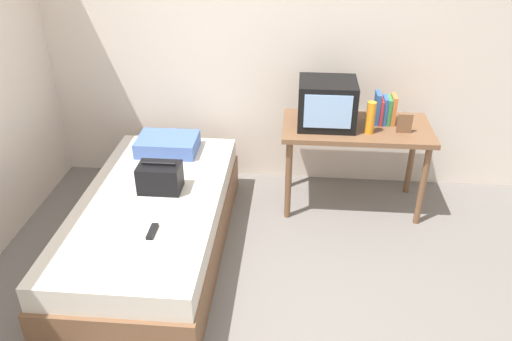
{
  "coord_description": "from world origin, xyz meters",
  "views": [
    {
      "loc": [
        0.18,
        -2.18,
        2.4
      ],
      "look_at": [
        -0.09,
        1.05,
        0.56
      ],
      "focal_mm": 35.79,
      "sensor_mm": 36.0,
      "label": 1
    }
  ],
  "objects_px": {
    "water_bottle": "(370,118)",
    "remote_dark": "(152,231)",
    "handbag": "(160,178)",
    "magazine": "(117,230)",
    "book_row": "(385,110)",
    "tv": "(327,103)",
    "pillow": "(168,144)",
    "desk": "(356,136)",
    "bed": "(153,225)",
    "picture_frame": "(405,123)"
  },
  "relations": [
    {
      "from": "desk",
      "to": "magazine",
      "type": "height_order",
      "value": "desk"
    },
    {
      "from": "water_bottle",
      "to": "magazine",
      "type": "height_order",
      "value": "water_bottle"
    },
    {
      "from": "desk",
      "to": "pillow",
      "type": "relative_size",
      "value": 2.41
    },
    {
      "from": "book_row",
      "to": "magazine",
      "type": "bearing_deg",
      "value": -145.36
    },
    {
      "from": "bed",
      "to": "desk",
      "type": "height_order",
      "value": "desk"
    },
    {
      "from": "book_row",
      "to": "remote_dark",
      "type": "bearing_deg",
      "value": -141.45
    },
    {
      "from": "picture_frame",
      "to": "bed",
      "type": "bearing_deg",
      "value": -159.78
    },
    {
      "from": "handbag",
      "to": "magazine",
      "type": "distance_m",
      "value": 0.54
    },
    {
      "from": "bed",
      "to": "magazine",
      "type": "distance_m",
      "value": 0.48
    },
    {
      "from": "water_bottle",
      "to": "pillow",
      "type": "distance_m",
      "value": 1.63
    },
    {
      "from": "desk",
      "to": "water_bottle",
      "type": "distance_m",
      "value": 0.26
    },
    {
      "from": "picture_frame",
      "to": "pillow",
      "type": "bearing_deg",
      "value": 178.84
    },
    {
      "from": "tv",
      "to": "pillow",
      "type": "height_order",
      "value": "tv"
    },
    {
      "from": "water_bottle",
      "to": "book_row",
      "type": "distance_m",
      "value": 0.24
    },
    {
      "from": "handbag",
      "to": "book_row",
      "type": "bearing_deg",
      "value": 24.14
    },
    {
      "from": "picture_frame",
      "to": "handbag",
      "type": "bearing_deg",
      "value": -162.39
    },
    {
      "from": "pillow",
      "to": "desk",
      "type": "bearing_deg",
      "value": 2.23
    },
    {
      "from": "water_bottle",
      "to": "picture_frame",
      "type": "bearing_deg",
      "value": 6.26
    },
    {
      "from": "tv",
      "to": "water_bottle",
      "type": "height_order",
      "value": "tv"
    },
    {
      "from": "book_row",
      "to": "picture_frame",
      "type": "height_order",
      "value": "book_row"
    },
    {
      "from": "desk",
      "to": "pillow",
      "type": "height_order",
      "value": "desk"
    },
    {
      "from": "water_bottle",
      "to": "remote_dark",
      "type": "xyz_separation_m",
      "value": [
        -1.43,
        -1.05,
        -0.37
      ]
    },
    {
      "from": "picture_frame",
      "to": "handbag",
      "type": "xyz_separation_m",
      "value": [
        -1.77,
        -0.56,
        -0.24
      ]
    },
    {
      "from": "pillow",
      "to": "bed",
      "type": "bearing_deg",
      "value": -86.98
    },
    {
      "from": "pillow",
      "to": "handbag",
      "type": "relative_size",
      "value": 1.61
    },
    {
      "from": "magazine",
      "to": "remote_dark",
      "type": "height_order",
      "value": "remote_dark"
    },
    {
      "from": "desk",
      "to": "handbag",
      "type": "distance_m",
      "value": 1.57
    },
    {
      "from": "desk",
      "to": "water_bottle",
      "type": "xyz_separation_m",
      "value": [
        0.08,
        -0.13,
        0.22
      ]
    },
    {
      "from": "desk",
      "to": "tv",
      "type": "xyz_separation_m",
      "value": [
        -0.25,
        -0.0,
        0.27
      ]
    },
    {
      "from": "desk",
      "to": "picture_frame",
      "type": "bearing_deg",
      "value": -15.76
    },
    {
      "from": "water_bottle",
      "to": "pillow",
      "type": "relative_size",
      "value": 0.52
    },
    {
      "from": "bed",
      "to": "tv",
      "type": "distance_m",
      "value": 1.6
    },
    {
      "from": "water_bottle",
      "to": "handbag",
      "type": "relative_size",
      "value": 0.83
    },
    {
      "from": "desk",
      "to": "water_bottle",
      "type": "relative_size",
      "value": 4.64
    },
    {
      "from": "picture_frame",
      "to": "tv",
      "type": "bearing_deg",
      "value": 171.06
    },
    {
      "from": "magazine",
      "to": "remote_dark",
      "type": "xyz_separation_m",
      "value": [
        0.23,
        -0.01,
        0.01
      ]
    },
    {
      "from": "remote_dark",
      "to": "magazine",
      "type": "bearing_deg",
      "value": 178.38
    },
    {
      "from": "pillow",
      "to": "tv",
      "type": "bearing_deg",
      "value": 2.49
    },
    {
      "from": "remote_dark",
      "to": "desk",
      "type": "bearing_deg",
      "value": 40.87
    },
    {
      "from": "bed",
      "to": "water_bottle",
      "type": "bearing_deg",
      "value": 22.4
    },
    {
      "from": "water_bottle",
      "to": "magazine",
      "type": "xyz_separation_m",
      "value": [
        -1.66,
        -1.04,
        -0.38
      ]
    },
    {
      "from": "desk",
      "to": "remote_dark",
      "type": "distance_m",
      "value": 1.8
    },
    {
      "from": "tv",
      "to": "remote_dark",
      "type": "height_order",
      "value": "tv"
    },
    {
      "from": "water_bottle",
      "to": "book_row",
      "type": "height_order",
      "value": "same"
    },
    {
      "from": "picture_frame",
      "to": "handbag",
      "type": "distance_m",
      "value": 1.87
    },
    {
      "from": "book_row",
      "to": "handbag",
      "type": "xyz_separation_m",
      "value": [
        -1.64,
        -0.73,
        -0.27
      ]
    },
    {
      "from": "bed",
      "to": "pillow",
      "type": "distance_m",
      "value": 0.77
    },
    {
      "from": "bed",
      "to": "tv",
      "type": "xyz_separation_m",
      "value": [
        1.23,
        0.76,
        0.68
      ]
    },
    {
      "from": "magazine",
      "to": "remote_dark",
      "type": "distance_m",
      "value": 0.23
    },
    {
      "from": "desk",
      "to": "book_row",
      "type": "height_order",
      "value": "book_row"
    }
  ]
}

